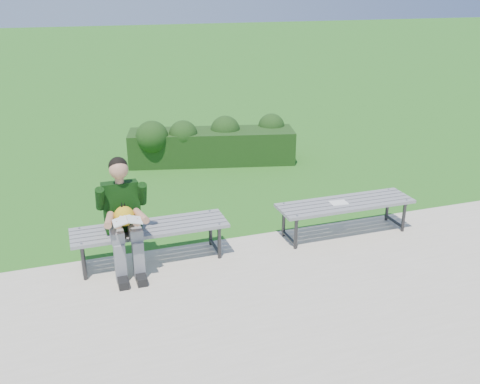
% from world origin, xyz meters
% --- Properties ---
extents(ground, '(80.00, 80.00, 0.00)m').
position_xyz_m(ground, '(0.00, 0.00, 0.00)').
color(ground, '#2A7E1A').
rests_on(ground, ground).
extents(walkway, '(30.00, 3.50, 0.02)m').
position_xyz_m(walkway, '(0.00, -1.75, 0.01)').
color(walkway, beige).
rests_on(walkway, ground).
extents(hedge, '(3.10, 1.44, 0.86)m').
position_xyz_m(hedge, '(0.66, 3.22, 0.39)').
color(hedge, '#1B3C14').
rests_on(hedge, ground).
extents(bench_left, '(1.80, 0.50, 0.46)m').
position_xyz_m(bench_left, '(-1.04, -0.27, 0.42)').
color(bench_left, gray).
rests_on(bench_left, walkway).
extents(bench_right, '(1.80, 0.50, 0.46)m').
position_xyz_m(bench_right, '(1.49, -0.34, 0.42)').
color(bench_right, gray).
rests_on(bench_right, walkway).
extents(seated_boy, '(0.56, 0.76, 1.31)m').
position_xyz_m(seated_boy, '(-1.34, -0.37, 0.71)').
color(seated_boy, slate).
rests_on(seated_boy, walkway).
extents(paper_sheet, '(0.23, 0.18, 0.01)m').
position_xyz_m(paper_sheet, '(1.39, -0.34, 0.47)').
color(paper_sheet, white).
rests_on(paper_sheet, bench_right).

